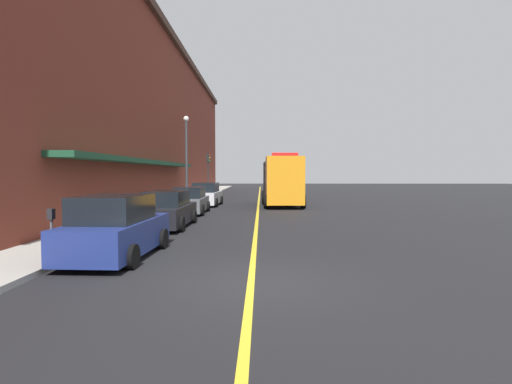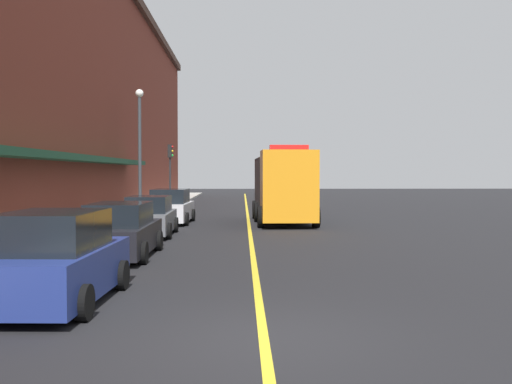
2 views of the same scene
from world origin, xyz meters
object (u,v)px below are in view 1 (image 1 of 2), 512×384
parked_car_0 (116,229)px  parked_car_3 (206,195)px  parked_car_2 (190,201)px  street_lamp_left (186,149)px  parked_car_1 (168,210)px  traffic_light_near (208,166)px  parking_meter_0 (105,211)px  parking_meter_2 (51,224)px  utility_truck (282,181)px  parking_meter_1 (76,218)px

parked_car_0 → parked_car_3: (0.06, 17.81, -0.04)m
parked_car_2 → street_lamp_left: size_ratio=0.61×
parked_car_1 → parked_car_3: parked_car_3 is taller
traffic_light_near → parked_car_2: bearing=-85.7°
parked_car_1 → parking_meter_0: bearing=157.9°
parking_meter_2 → utility_truck: bearing=69.5°
parked_car_0 → parked_car_3: parked_car_0 is taller
street_lamp_left → traffic_light_near: 8.32m
parking_meter_2 → parked_car_0: bearing=28.5°
parked_car_1 → traffic_light_near: (-1.35, 23.11, 2.38)m
parking_meter_0 → traffic_light_near: traffic_light_near is taller
parked_car_0 → traffic_light_near: 29.47m
parked_car_3 → parked_car_1: bearing=-178.3°
parking_meter_0 → parking_meter_2: bearing=-90.0°
parking_meter_0 → parking_meter_2: size_ratio=1.00×
utility_truck → parking_meter_0: bearing=-26.3°
parking_meter_1 → parking_meter_2: same height
parking_meter_2 → street_lamp_left: bearing=91.6°
parked_car_2 → utility_truck: size_ratio=0.55×
parked_car_3 → street_lamp_left: bearing=34.2°
utility_truck → parking_meter_0: utility_truck is taller
parked_car_3 → parking_meter_2: bearing=177.5°
parked_car_0 → parking_meter_0: 3.17m
parked_car_1 → parked_car_3: bearing=-0.1°
parked_car_2 → parked_car_0: bearing=179.8°
parked_car_0 → parking_meter_1: (-1.44, 0.60, 0.22)m
street_lamp_left → parked_car_2: bearing=-77.8°
utility_truck → traffic_light_near: 13.31m
parking_meter_0 → parking_meter_2: 3.59m
parked_car_3 → traffic_light_near: size_ratio=0.99×
parked_car_2 → traffic_light_near: traffic_light_near is taller
traffic_light_near → street_lamp_left: bearing=-94.6°
street_lamp_left → parked_car_0: bearing=-84.5°
parking_meter_2 → parked_car_1: bearing=78.6°
parking_meter_2 → parking_meter_0: bearing=90.0°
parking_meter_0 → parking_meter_2: same height
parking_meter_1 → street_lamp_left: size_ratio=0.19×
parked_car_3 → utility_truck: size_ratio=0.56×
utility_truck → parking_meter_2: bearing=-22.0°
parked_car_1 → parking_meter_0: size_ratio=3.49×
street_lamp_left → traffic_light_near: size_ratio=1.61×
parking_meter_1 → street_lamp_left: street_lamp_left is taller
parked_car_1 → parked_car_3: 11.57m
parked_car_0 → parking_meter_2: size_ratio=3.30×
parking_meter_2 → parked_car_3: bearing=85.4°
parking_meter_1 → street_lamp_left: (-0.60, 20.55, 3.34)m
parked_car_1 → utility_truck: bearing=-25.2°
utility_truck → parked_car_2: bearing=-45.2°
parked_car_3 → street_lamp_left: size_ratio=0.61×
parking_meter_1 → traffic_light_near: size_ratio=0.31×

